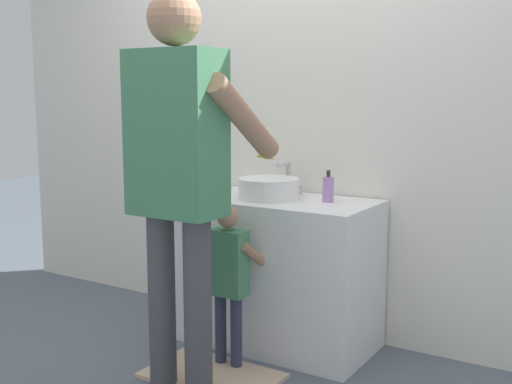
{
  "coord_description": "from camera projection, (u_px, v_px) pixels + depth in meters",
  "views": [
    {
      "loc": [
        1.72,
        -2.62,
        1.36
      ],
      "look_at": [
        0.0,
        0.15,
        0.86
      ],
      "focal_mm": 44.88,
      "sensor_mm": 36.0,
      "label": 1
    }
  ],
  "objects": [
    {
      "name": "toothbrush_cup",
      "position": [
        220.0,
        182.0,
        3.66
      ],
      "size": [
        0.07,
        0.07,
        0.21
      ],
      "color": "silver",
      "rests_on": "vanity_cabinet"
    },
    {
      "name": "sink_basin",
      "position": [
        269.0,
        188.0,
        3.41
      ],
      "size": [
        0.33,
        0.33,
        0.11
      ],
      "color": "white",
      "rests_on": "vanity_cabinet"
    },
    {
      "name": "vanity_cabinet",
      "position": [
        270.0,
        271.0,
        3.49
      ],
      "size": [
        1.13,
        0.54,
        0.8
      ],
      "primitive_type": "cube",
      "color": "white",
      "rests_on": "ground"
    },
    {
      "name": "bath_mat",
      "position": [
        212.0,
        375.0,
        3.09
      ],
      "size": [
        0.64,
        0.4,
        0.02
      ],
      "primitive_type": "cube",
      "color": "#CCAD8E",
      "rests_on": "ground"
    },
    {
      "name": "adult_parent",
      "position": [
        179.0,
        159.0,
        2.81
      ],
      "size": [
        0.56,
        0.58,
        1.79
      ],
      "color": "#47474C",
      "rests_on": "ground"
    },
    {
      "name": "child_toddler",
      "position": [
        229.0,
        272.0,
        3.14
      ],
      "size": [
        0.25,
        0.25,
        0.82
      ],
      "color": "#2D334C",
      "rests_on": "ground"
    },
    {
      "name": "back_wall",
      "position": [
        300.0,
        95.0,
        3.62
      ],
      "size": [
        4.4,
        0.08,
        2.7
      ],
      "color": "silver",
      "rests_on": "ground"
    },
    {
      "name": "faucet",
      "position": [
        287.0,
        179.0,
        3.57
      ],
      "size": [
        0.18,
        0.14,
        0.18
      ],
      "color": "#B7BABF",
      "rests_on": "vanity_cabinet"
    },
    {
      "name": "ground_plane",
      "position": [
        241.0,
        359.0,
        3.3
      ],
      "size": [
        14.0,
        14.0,
        0.0
      ],
      "primitive_type": "plane",
      "color": "slate"
    },
    {
      "name": "soap_bottle",
      "position": [
        328.0,
        189.0,
        3.3
      ],
      "size": [
        0.06,
        0.06,
        0.16
      ],
      "color": "#B27FC6",
      "rests_on": "vanity_cabinet"
    }
  ]
}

